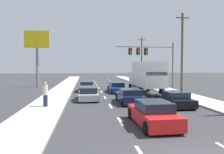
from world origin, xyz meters
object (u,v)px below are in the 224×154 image
(car_red, at_px, (153,114))
(pedestrian_near_corner, at_px, (45,94))
(car_navy, at_px, (130,96))
(utility_pole_far, at_px, (142,58))
(car_gray, at_px, (87,87))
(car_black, at_px, (175,99))
(utility_pole_mid, at_px, (182,51))
(car_silver, at_px, (88,94))
(roadside_billboard, at_px, (37,48))
(car_blue, at_px, (117,88))
(traffic_signal_mast, at_px, (147,54))
(box_truck, at_px, (146,76))

(car_red, height_order, pedestrian_near_corner, pedestrian_near_corner)
(car_navy, bearing_deg, car_red, -91.70)
(car_navy, distance_m, pedestrian_near_corner, 7.01)
(utility_pole_far, xyz_separation_m, pedestrian_near_corner, (-15.82, -32.95, -3.95))
(car_gray, relative_size, utility_pole_far, 0.45)
(car_red, xyz_separation_m, car_black, (3.43, 5.39, -0.06))
(car_red, bearing_deg, utility_pole_mid, 61.62)
(car_gray, distance_m, car_silver, 7.39)
(roadside_billboard, bearing_deg, car_red, -65.07)
(car_red, bearing_deg, car_silver, 109.23)
(car_gray, xyz_separation_m, car_black, (6.83, -11.52, -0.04))
(car_blue, bearing_deg, car_silver, -121.14)
(car_gray, xyz_separation_m, car_silver, (0.08, -7.39, -0.03))
(car_gray, xyz_separation_m, car_navy, (3.62, -9.50, -0.01))
(traffic_signal_mast, xyz_separation_m, utility_pole_far, (4.17, 19.46, 0.16))
(box_truck, relative_size, utility_pole_far, 0.78)
(car_black, bearing_deg, utility_pole_far, 80.10)
(traffic_signal_mast, bearing_deg, car_gray, -164.66)
(car_gray, bearing_deg, car_blue, -22.93)
(car_silver, relative_size, utility_pole_mid, 0.43)
(utility_pole_far, bearing_deg, car_navy, -106.08)
(car_silver, height_order, box_truck, box_truck)
(car_navy, relative_size, car_black, 1.05)
(traffic_signal_mast, height_order, utility_pole_mid, utility_pole_mid)
(car_blue, relative_size, roadside_billboard, 0.56)
(car_black, distance_m, traffic_signal_mast, 14.59)
(car_blue, relative_size, box_truck, 0.61)
(car_silver, relative_size, box_truck, 0.56)
(box_truck, xyz_separation_m, pedestrian_near_corner, (-9.90, -7.61, -1.00))
(car_red, relative_size, traffic_signal_mast, 0.54)
(car_blue, height_order, car_red, car_red)
(car_gray, relative_size, utility_pole_mid, 0.44)
(utility_pole_mid, bearing_deg, car_red, -118.38)
(car_gray, height_order, car_silver, car_gray)
(car_gray, bearing_deg, pedestrian_near_corner, -105.86)
(car_gray, distance_m, car_navy, 10.16)
(utility_pole_far, bearing_deg, car_black, -99.90)
(box_truck, xyz_separation_m, roadside_billboard, (-13.90, 9.40, 3.81))
(utility_pole_far, height_order, pedestrian_near_corner, utility_pole_far)
(utility_pole_far, bearing_deg, pedestrian_near_corner, -115.64)
(roadside_billboard, bearing_deg, utility_pole_far, 38.80)
(car_black, distance_m, utility_pole_mid, 13.51)
(pedestrian_near_corner, bearing_deg, car_gray, 74.14)
(car_silver, xyz_separation_m, utility_pole_mid, (12.38, 7.25, 4.61))
(box_truck, distance_m, utility_pole_far, 26.19)
(car_gray, relative_size, car_silver, 1.02)
(car_gray, distance_m, traffic_signal_mast, 9.76)
(car_black, xyz_separation_m, traffic_signal_mast, (1.64, 13.84, 4.30))
(car_gray, bearing_deg, box_truck, -27.85)
(car_red, bearing_deg, roadside_billboard, 114.93)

